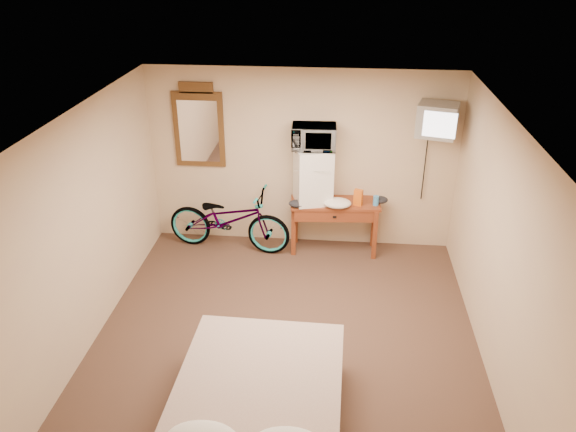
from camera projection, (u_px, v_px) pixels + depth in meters
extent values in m
plane|color=#4F3327|center=(285.00, 339.00, 6.20)|extent=(4.60, 4.60, 0.00)
plane|color=silver|center=(285.00, 120.00, 5.08)|extent=(4.60, 4.60, 0.00)
cube|color=#CEAF92|center=(302.00, 159.00, 7.69)|extent=(4.20, 0.04, 2.50)
cube|color=#CEAF92|center=(250.00, 414.00, 3.60)|extent=(4.20, 0.04, 2.50)
cube|color=#CEAF92|center=(84.00, 231.00, 5.82)|extent=(0.04, 4.60, 2.50)
cube|color=#CEAF92|center=(499.00, 251.00, 5.47)|extent=(0.04, 4.60, 2.50)
cube|color=beige|center=(296.00, 182.00, 7.83)|extent=(0.08, 0.01, 0.13)
cube|color=brown|center=(335.00, 203.00, 7.65)|extent=(1.24, 0.55, 0.04)
cube|color=brown|center=(294.00, 232.00, 7.70)|extent=(0.06, 0.06, 0.71)
cube|color=brown|center=(375.00, 235.00, 7.61)|extent=(0.06, 0.06, 0.71)
cube|color=brown|center=(296.00, 220.00, 8.03)|extent=(0.06, 0.06, 0.71)
cube|color=brown|center=(374.00, 223.00, 7.93)|extent=(0.06, 0.06, 0.71)
cube|color=brown|center=(335.00, 216.00, 7.52)|extent=(1.09, 0.11, 0.16)
cube|color=black|center=(335.00, 217.00, 7.50)|extent=(0.05, 0.02, 0.03)
cube|color=white|center=(313.00, 175.00, 7.49)|extent=(0.57, 0.56, 0.76)
cube|color=#959691|center=(312.00, 171.00, 7.22)|extent=(0.46, 0.01, 0.00)
cylinder|color=#959691|center=(299.00, 185.00, 7.33)|extent=(0.02, 0.02, 0.27)
imported|color=white|center=(314.00, 137.00, 7.25)|extent=(0.58, 0.41, 0.31)
cube|color=#D85E13|center=(358.00, 198.00, 7.50)|extent=(0.13, 0.10, 0.23)
cylinder|color=#3F92D6|center=(376.00, 201.00, 7.52)|extent=(0.08, 0.08, 0.13)
ellipsoid|color=white|center=(337.00, 203.00, 7.47)|extent=(0.37, 0.29, 0.11)
ellipsoid|color=black|center=(297.00, 204.00, 7.49)|extent=(0.24, 0.18, 0.09)
ellipsoid|color=black|center=(381.00, 200.00, 7.59)|extent=(0.20, 0.16, 0.09)
cube|color=black|center=(433.00, 121.00, 7.27)|extent=(0.14, 0.02, 0.14)
cylinder|color=black|center=(434.00, 122.00, 7.23)|extent=(0.05, 0.30, 0.05)
cube|color=#959691|center=(437.00, 120.00, 6.99)|extent=(0.56, 0.51, 0.42)
cube|color=white|center=(440.00, 125.00, 6.81)|extent=(0.39, 0.11, 0.32)
cube|color=black|center=(435.00, 115.00, 7.17)|extent=(0.29, 0.09, 0.26)
cube|color=brown|center=(199.00, 130.00, 7.61)|extent=(0.69, 0.04, 1.04)
cube|color=brown|center=(196.00, 88.00, 7.35)|extent=(0.46, 0.04, 0.15)
cube|color=white|center=(199.00, 132.00, 7.60)|extent=(0.54, 0.01, 0.86)
imported|color=black|center=(229.00, 219.00, 7.82)|extent=(1.81, 0.83, 0.92)
cube|color=brown|center=(258.00, 415.00, 4.97)|extent=(1.43, 1.89, 0.40)
cube|color=#BAA490|center=(257.00, 394.00, 4.85)|extent=(1.47, 1.93, 0.14)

